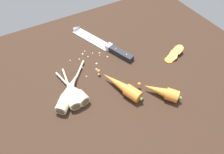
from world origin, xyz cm
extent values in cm
cube|color=#332116|center=(0.00, 0.00, -2.00)|extent=(120.00, 90.00, 4.00)
cube|color=silver|center=(3.71, 22.82, 0.25)|extent=(11.24, 20.26, 0.50)
cone|color=silver|center=(-0.28, 33.29, 0.25)|extent=(4.77, 4.21, 3.96)
cube|color=silver|center=(7.27, 13.48, 1.10)|extent=(3.46, 2.92, 2.20)
cube|color=#232328|center=(9.59, 7.40, 1.10)|extent=(6.53, 11.28, 2.20)
sphere|color=silver|center=(8.59, 10.02, 2.20)|extent=(0.50, 0.50, 0.50)
sphere|color=silver|center=(10.58, 4.79, 2.20)|extent=(0.50, 0.50, 0.50)
cylinder|color=orange|center=(2.30, -12.21, 2.10)|extent=(5.86, 6.65, 4.20)
cone|color=orange|center=(0.01, -5.97, 2.10)|extent=(8.34, 13.87, 3.99)
sphere|color=orange|center=(-3.12, 2.53, 2.10)|extent=(1.20, 1.20, 1.20)
cylinder|color=#5B7F3D|center=(3.47, -15.38, 2.10)|extent=(1.47, 1.35, 1.20)
cylinder|color=orange|center=(13.35, -19.34, 2.10)|extent=(5.82, 5.80, 4.20)
cone|color=orange|center=(10.44, -15.36, 2.10)|extent=(9.04, 10.32, 3.99)
sphere|color=orange|center=(6.48, -9.93, 2.10)|extent=(1.20, 1.20, 1.20)
cylinder|color=#5B7F3D|center=(14.91, -21.48, 2.10)|extent=(1.56, 1.52, 1.20)
cylinder|color=beige|center=(-13.59, -5.31, 2.00)|extent=(4.82, 5.03, 4.00)
cone|color=beige|center=(-14.86, 0.48, 2.00)|extent=(5.34, 8.24, 3.80)
cylinder|color=beige|center=(-16.17, 6.42, 1.10)|extent=(2.45, 8.18, 0.70)
cylinder|color=brown|center=(-13.13, -7.40, 2.00)|extent=(2.80, 0.89, 2.80)
cylinder|color=beige|center=(-19.64, -4.61, 2.00)|extent=(6.71, 6.83, 4.00)
cone|color=beige|center=(-14.45, 1.17, 2.00)|extent=(9.47, 9.94, 3.80)
cylinder|color=beige|center=(-9.13, 7.09, 1.10)|extent=(7.71, 8.47, 0.70)
cylinder|color=brown|center=(-21.51, -6.69, 2.00)|extent=(2.28, 2.09, 2.80)
cylinder|color=beige|center=(-16.18, -5.39, 2.00)|extent=(4.48, 4.79, 4.00)
cone|color=beige|center=(-15.47, 0.61, 2.00)|extent=(4.68, 8.12, 3.80)
cylinder|color=beige|center=(-14.75, 6.75, 1.10)|extent=(1.67, 8.39, 0.70)
cylinder|color=brown|center=(-16.43, -7.55, 2.00)|extent=(2.82, 0.63, 2.80)
cylinder|color=orange|center=(24.82, -4.60, 0.35)|extent=(3.41, 3.41, 0.70)
cylinder|color=orange|center=(26.17, -4.37, 0.59)|extent=(3.56, 3.46, 2.21)
cylinder|color=orange|center=(27.07, -4.30, 0.84)|extent=(3.56, 3.47, 1.94)
cylinder|color=orange|center=(27.69, -3.81, 1.08)|extent=(3.60, 3.50, 2.26)
cylinder|color=orange|center=(28.61, -3.32, 1.33)|extent=(3.40, 3.31, 1.86)
cylinder|color=orange|center=(29.97, -3.13, 1.57)|extent=(3.66, 3.57, 1.96)
cylinder|color=orange|center=(30.84, -2.81, 1.82)|extent=(3.76, 3.66, 2.31)
cylinder|color=orange|center=(31.50, -2.73, 2.06)|extent=(3.41, 3.31, 1.91)
sphere|color=beige|center=(-7.62, 4.05, 0.32)|extent=(0.63, 0.63, 0.63)
sphere|color=beige|center=(-9.80, 14.94, 0.26)|extent=(0.52, 0.52, 0.52)
sphere|color=beige|center=(-3.88, 15.87, 0.43)|extent=(0.86, 0.86, 0.86)
sphere|color=beige|center=(-7.11, 8.97, 0.45)|extent=(0.90, 0.90, 0.90)
sphere|color=beige|center=(6.46, 12.10, 0.24)|extent=(0.49, 0.49, 0.49)
sphere|color=beige|center=(-2.18, 4.01, 0.25)|extent=(0.50, 0.50, 0.50)
sphere|color=beige|center=(-2.61, 13.34, 0.31)|extent=(0.62, 0.62, 0.62)
sphere|color=beige|center=(-2.38, 17.07, 0.29)|extent=(0.59, 0.59, 0.59)
sphere|color=beige|center=(-3.10, 2.67, 0.38)|extent=(0.75, 0.75, 0.75)
sphere|color=beige|center=(10.48, 8.05, 0.29)|extent=(0.58, 0.58, 0.58)
sphere|color=beige|center=(-6.29, 13.81, 0.30)|extent=(0.60, 0.60, 0.60)
sphere|color=beige|center=(4.31, 9.33, 0.38)|extent=(0.77, 0.77, 0.77)
sphere|color=beige|center=(2.47, 13.06, 0.34)|extent=(0.68, 0.68, 0.68)
sphere|color=beige|center=(0.48, 14.35, 0.28)|extent=(0.57, 0.57, 0.57)
sphere|color=beige|center=(1.91, 11.71, 0.21)|extent=(0.41, 0.41, 0.41)
sphere|color=beige|center=(-2.72, 5.39, 0.42)|extent=(0.84, 0.84, 0.84)
sphere|color=beige|center=(-1.34, 8.08, 0.43)|extent=(0.86, 0.86, 0.86)
sphere|color=beige|center=(-9.60, 6.66, 0.22)|extent=(0.44, 0.44, 0.44)
camera|label=1|loc=(-23.17, -42.88, 57.41)|focal=32.07mm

